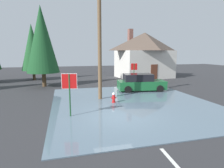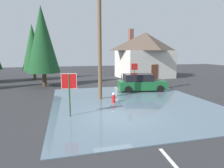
{
  "view_description": "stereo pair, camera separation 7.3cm",
  "coord_description": "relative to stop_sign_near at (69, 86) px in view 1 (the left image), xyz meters",
  "views": [
    {
      "loc": [
        -2.89,
        -9.74,
        3.56
      ],
      "look_at": [
        0.48,
        3.2,
        1.31
      ],
      "focal_mm": 30.38,
      "sensor_mm": 36.0,
      "label": 1
    },
    {
      "loc": [
        -2.82,
        -9.76,
        3.56
      ],
      "look_at": [
        0.48,
        3.2,
        1.31
      ],
      "focal_mm": 30.38,
      "sensor_mm": 36.0,
      "label": 2
    }
  ],
  "objects": [
    {
      "name": "ground_plane",
      "position": [
        2.58,
        -0.64,
        -1.8
      ],
      "size": [
        80.0,
        80.0,
        0.1
      ],
      "primitive_type": "cube",
      "color": "#2D2D30"
    },
    {
      "name": "utility_pole",
      "position": [
        2.37,
        3.48,
        2.57
      ],
      "size": [
        1.6,
        0.28,
        8.3
      ],
      "color": "brown",
      "rests_on": "ground"
    },
    {
      "name": "fire_hydrant",
      "position": [
        3.09,
        2.21,
        -1.38
      ],
      "size": [
        0.38,
        0.33,
        0.76
      ],
      "color": "red",
      "rests_on": "ground"
    },
    {
      "name": "house",
      "position": [
        10.9,
        14.6,
        1.5
      ],
      "size": [
        8.22,
        6.38,
        6.76
      ],
      "color": "beige",
      "rests_on": "ground"
    },
    {
      "name": "pine_tree_tall_left",
      "position": [
        -2.25,
        10.41,
        3.07
      ],
      "size": [
        3.28,
        3.28,
        8.21
      ],
      "color": "#4C3823",
      "rests_on": "ground"
    },
    {
      "name": "pine_tree_mid_left",
      "position": [
        -3.93,
        15.67,
        2.4
      ],
      "size": [
        2.83,
        2.83,
        7.07
      ],
      "color": "#4C3823",
      "rests_on": "ground"
    },
    {
      "name": "parked_car",
      "position": [
        6.62,
        5.75,
        -0.99
      ],
      "size": [
        4.51,
        2.42,
        1.59
      ],
      "color": "#195B2D",
      "rests_on": "ground"
    },
    {
      "name": "flood_puddle",
      "position": [
        4.37,
        1.95,
        -1.73
      ],
      "size": [
        10.98,
        12.39,
        0.04
      ],
      "primitive_type": "cube",
      "color": "slate",
      "rests_on": "ground"
    },
    {
      "name": "lane_stop_bar",
      "position": [
        2.75,
        -1.67,
        -1.75
      ],
      "size": [
        3.38,
        0.38,
        0.01
      ],
      "primitive_type": "cube",
      "rotation": [
        0.0,
        0.0,
        0.02
      ],
      "color": "silver",
      "rests_on": "ground"
    },
    {
      "name": "stop_sign_near",
      "position": [
        0.0,
        0.0,
        0.0
      ],
      "size": [
        0.83,
        0.2,
        2.43
      ],
      "color": "#1E4C28",
      "rests_on": "ground"
    },
    {
      "name": "stop_sign_far",
      "position": [
        7.22,
        8.99,
        -0.04
      ],
      "size": [
        0.75,
        0.11,
        2.39
      ],
      "color": "#1E4C28",
      "rests_on": "ground"
    }
  ]
}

